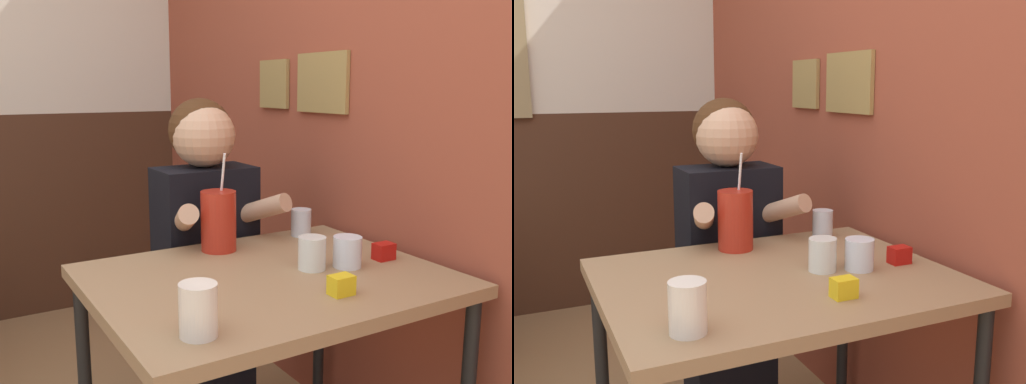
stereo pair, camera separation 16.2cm
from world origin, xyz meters
TOP-DOWN VIEW (x-y plane):
  - brick_wall_right at (1.22, 1.15)m, footprint 0.08×4.31m
  - main_table at (0.69, 0.39)m, footprint 0.95×0.76m
  - person_seated at (0.74, 0.90)m, footprint 0.42×0.42m
  - cocktail_pitcher at (0.68, 0.67)m, footprint 0.11×0.11m
  - glass_near_pitcher at (0.92, 0.34)m, footprint 0.08×0.08m
  - glass_center at (0.82, 0.37)m, footprint 0.08×0.08m
  - glass_far_side at (0.35, 0.13)m, footprint 0.08×0.08m
  - glass_by_brick at (1.00, 0.69)m, footprint 0.07×0.07m
  - condiment_ketchup at (1.06, 0.34)m, footprint 0.06×0.04m
  - condiment_mustard at (0.76, 0.17)m, footprint 0.06×0.04m

SIDE VIEW (x-z plane):
  - person_seated at x=0.74m, z-range 0.05..1.26m
  - main_table at x=0.69m, z-range 0.29..1.03m
  - condiment_ketchup at x=1.06m, z-range 0.73..0.78m
  - condiment_mustard at x=0.76m, z-range 0.73..0.78m
  - glass_near_pitcher at x=0.92m, z-range 0.73..0.82m
  - glass_by_brick at x=1.00m, z-range 0.73..0.83m
  - glass_center at x=0.82m, z-range 0.73..0.83m
  - glass_far_side at x=0.35m, z-range 0.73..0.85m
  - cocktail_pitcher at x=0.68m, z-range 0.67..0.98m
  - brick_wall_right at x=1.22m, z-range 0.00..2.70m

